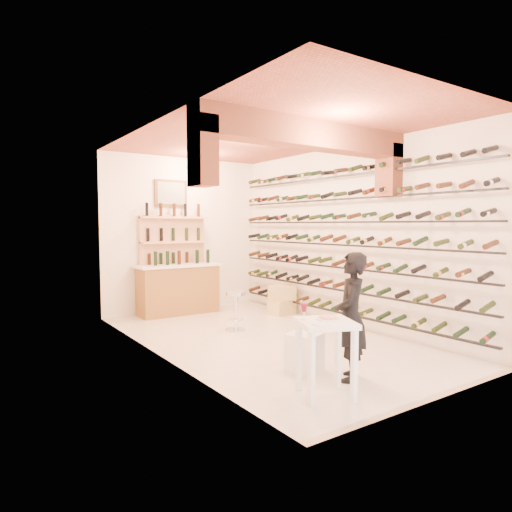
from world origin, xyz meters
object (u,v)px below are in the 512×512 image
at_px(wine_rack, 338,239).
at_px(back_counter, 179,288).
at_px(crate_lower, 282,307).
at_px(tasting_table, 325,334).
at_px(white_stool, 305,352).
at_px(person, 351,316).
at_px(chrome_barstool, 236,308).

height_order(wine_rack, back_counter, wine_rack).
height_order(wine_rack, crate_lower, wine_rack).
bearing_deg(crate_lower, tasting_table, -121.60).
distance_m(white_stool, person, 0.78).
bearing_deg(tasting_table, wine_rack, 66.70).
xyz_separation_m(back_counter, white_stool, (-0.22, -4.18, -0.30)).
height_order(white_stool, chrome_barstool, chrome_barstool).
xyz_separation_m(wine_rack, person, (-1.81, -2.07, -0.80)).
relative_size(white_stool, person, 0.32).
xyz_separation_m(tasting_table, white_stool, (0.35, 0.74, -0.43)).
distance_m(tasting_table, chrome_barstool, 3.12).
relative_size(wine_rack, crate_lower, 11.46).
distance_m(tasting_table, person, 0.64).
bearing_deg(back_counter, person, -89.75).
distance_m(wine_rack, chrome_barstool, 2.15).
xyz_separation_m(chrome_barstool, crate_lower, (1.52, 0.68, -0.24)).
xyz_separation_m(white_stool, chrome_barstool, (0.41, 2.27, 0.15)).
bearing_deg(wine_rack, crate_lower, 95.30).
relative_size(tasting_table, white_stool, 2.08).
xyz_separation_m(back_counter, crate_lower, (1.70, -1.22, -0.38)).
height_order(person, chrome_barstool, person).
bearing_deg(white_stool, wine_rack, 36.72).
bearing_deg(person, back_counter, -131.44).
xyz_separation_m(person, chrome_barstool, (0.16, 2.81, -0.36)).
relative_size(person, chrome_barstool, 2.22).
relative_size(back_counter, chrome_barstool, 2.53).
bearing_deg(tasting_table, chrome_barstool, 99.17).
height_order(chrome_barstool, crate_lower, chrome_barstool).
bearing_deg(tasting_table, back_counter, 106.63).
height_order(tasting_table, white_stool, tasting_table).
distance_m(white_stool, chrome_barstool, 2.32).
relative_size(white_stool, crate_lower, 0.95).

